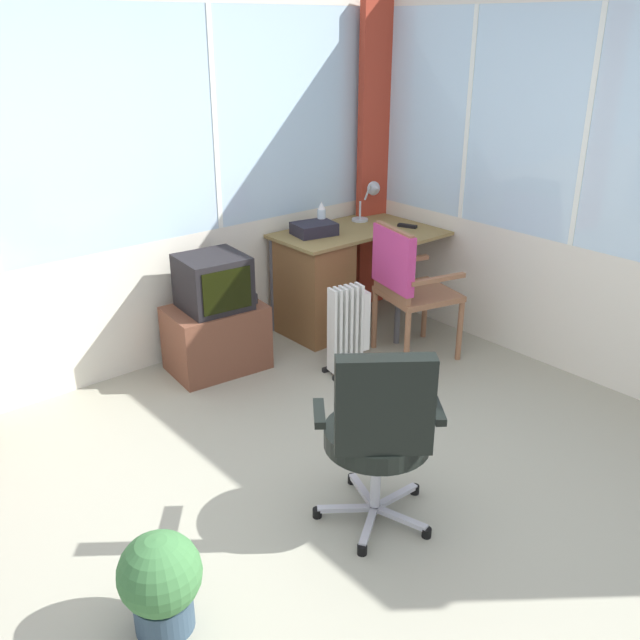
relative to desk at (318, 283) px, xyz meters
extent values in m
cube|color=gray|center=(-1.39, -1.97, -0.44)|extent=(5.56, 5.58, 0.06)
cube|color=silver|center=(-1.39, 0.35, 0.03)|extent=(4.56, 0.06, 0.89)
cube|color=silver|center=(-1.39, 0.35, 1.20)|extent=(4.47, 0.06, 1.46)
cube|color=white|center=(-0.63, 0.35, 1.20)|extent=(0.04, 0.07, 1.46)
cube|color=silver|center=(0.92, -1.97, 0.03)|extent=(0.06, 4.58, 0.89)
cube|color=white|center=(0.92, -1.51, 1.20)|extent=(0.07, 0.04, 1.46)
cube|color=white|center=(0.92, -0.59, 1.20)|extent=(0.07, 0.04, 1.46)
cube|color=#AA3724|center=(0.79, 0.22, 0.80)|extent=(0.32, 0.10, 2.42)
cube|color=olive|center=(0.30, 0.01, 0.35)|extent=(1.14, 0.58, 0.02)
cube|color=olive|center=(0.58, -0.42, 0.35)|extent=(0.58, 0.29, 0.02)
cube|color=brown|center=(-0.05, 0.01, -0.04)|extent=(0.40, 0.54, 0.74)
cylinder|color=#4C4C51|center=(0.33, -0.52, -0.04)|extent=(0.04, 0.04, 0.75)
cylinder|color=#4C4C51|center=(-0.23, 0.26, -0.04)|extent=(0.04, 0.04, 0.75)
cylinder|color=#B2B7BC|center=(0.54, 0.13, 0.37)|extent=(0.13, 0.13, 0.02)
cylinder|color=#B2B7BC|center=(0.54, 0.13, 0.45)|extent=(0.02, 0.02, 0.14)
cylinder|color=#B2B7BC|center=(0.59, 0.10, 0.59)|extent=(0.02, 0.07, 0.13)
cone|color=#B2B7BC|center=(0.64, 0.06, 0.62)|extent=(0.14, 0.14, 0.12)
cube|color=black|center=(0.69, -0.25, 0.37)|extent=(0.10, 0.16, 0.02)
cylinder|color=silver|center=(0.14, 0.12, 0.44)|extent=(0.06, 0.06, 0.16)
cone|color=white|center=(0.14, 0.12, 0.55)|extent=(0.06, 0.06, 0.06)
cube|color=black|center=(0.01, 0.06, 0.41)|extent=(0.34, 0.28, 0.09)
cylinder|color=#8C5D3F|center=(0.46, -1.00, -0.19)|extent=(0.04, 0.04, 0.44)
cylinder|color=#8C5D3F|center=(0.57, -0.58, -0.19)|extent=(0.04, 0.04, 0.44)
cylinder|color=#8C5D3F|center=(0.04, -0.90, -0.19)|extent=(0.04, 0.04, 0.44)
cylinder|color=#8C5D3F|center=(0.14, -0.47, -0.19)|extent=(0.04, 0.04, 0.44)
cube|color=#8C5D3F|center=(0.30, -0.74, 0.05)|extent=(0.58, 0.58, 0.04)
cube|color=#8C5D3F|center=(0.09, -0.68, 0.31)|extent=(0.14, 0.43, 0.49)
cube|color=#BC3878|center=(0.09, -0.68, 0.34)|extent=(0.17, 0.46, 0.41)
cube|color=#8C5D3F|center=(0.25, -0.95, 0.23)|extent=(0.43, 0.14, 0.03)
cube|color=#8C5D3F|center=(0.36, -0.52, 0.23)|extent=(0.43, 0.14, 0.03)
cube|color=#B7B7BF|center=(-1.31, -1.77, -0.37)|extent=(0.24, 0.20, 0.02)
cylinder|color=black|center=(-1.43, -1.69, -0.39)|extent=(0.05, 0.05, 0.05)
cube|color=#B7B7BF|center=(-1.32, -1.94, -0.37)|extent=(0.25, 0.19, 0.02)
cylinder|color=black|center=(-1.44, -2.02, -0.39)|extent=(0.05, 0.05, 0.05)
cube|color=#B7B7BF|center=(-1.17, -1.99, -0.37)|extent=(0.11, 0.28, 0.02)
cylinder|color=black|center=(-1.13, -2.13, -0.39)|extent=(0.05, 0.05, 0.05)
cube|color=#B7B7BF|center=(-1.06, -1.86, -0.37)|extent=(0.28, 0.04, 0.02)
cylinder|color=black|center=(-0.92, -1.87, -0.39)|extent=(0.05, 0.05, 0.05)
cube|color=#B7B7BF|center=(-1.16, -1.73, -0.37)|extent=(0.13, 0.28, 0.02)
cylinder|color=black|center=(-1.11, -1.60, -0.39)|extent=(0.05, 0.05, 0.05)
cylinder|color=#B7B7BF|center=(-1.20, -1.86, -0.18)|extent=(0.05, 0.05, 0.35)
cylinder|color=black|center=(-1.20, -1.86, 0.04)|extent=(0.50, 0.50, 0.09)
cube|color=black|center=(-1.32, -2.01, 0.31)|extent=(0.39, 0.33, 0.46)
cube|color=black|center=(-0.99, -2.02, 0.17)|extent=(0.17, 0.20, 0.04)
cube|color=black|center=(-1.42, -1.69, 0.17)|extent=(0.17, 0.20, 0.04)
cube|color=brown|center=(-0.92, -0.01, -0.19)|extent=(0.68, 0.50, 0.46)
cube|color=black|center=(-0.92, -0.01, 0.22)|extent=(0.46, 0.44, 0.36)
cube|color=black|center=(-0.94, -0.21, 0.22)|extent=(0.34, 0.04, 0.28)
cube|color=#262628|center=(-0.78, -0.03, 0.08)|extent=(0.28, 0.24, 0.07)
cube|color=white|center=(-0.39, -0.61, -0.09)|extent=(0.04, 0.10, 0.60)
cube|color=white|center=(-0.35, -0.62, -0.09)|extent=(0.04, 0.10, 0.60)
cube|color=white|center=(-0.31, -0.63, -0.09)|extent=(0.04, 0.10, 0.60)
cube|color=white|center=(-0.27, -0.64, -0.09)|extent=(0.04, 0.10, 0.60)
cube|color=white|center=(-0.23, -0.64, -0.09)|extent=(0.04, 0.10, 0.60)
cube|color=white|center=(-0.19, -0.65, -0.09)|extent=(0.04, 0.10, 0.60)
cube|color=black|center=(-0.30, -0.70, -0.40)|extent=(0.27, 0.08, 0.03)
cube|color=black|center=(-0.28, -0.56, -0.40)|extent=(0.27, 0.08, 0.03)
cube|color=white|center=(-0.15, -0.66, -0.06)|extent=(0.07, 0.10, 0.42)
cylinder|color=#2E4253|center=(-2.32, -1.81, -0.34)|extent=(0.24, 0.24, 0.14)
sphere|color=#396C39|center=(-2.32, -1.81, -0.15)|extent=(0.33, 0.33, 0.33)
camera|label=1|loc=(-3.19, -3.79, 1.80)|focal=39.01mm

